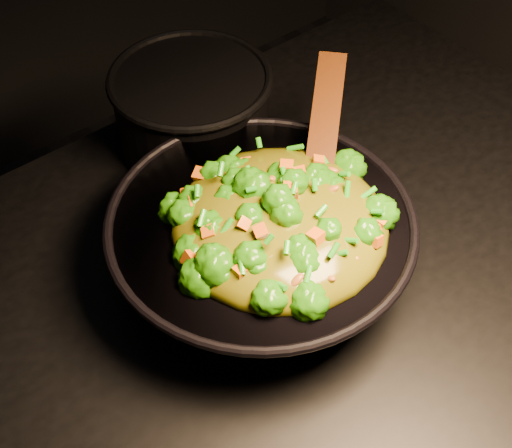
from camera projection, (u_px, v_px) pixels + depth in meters
stovetop at (293, 424)px, 1.32m from camera, size 1.20×0.90×0.90m
wok at (261, 248)px, 0.95m from camera, size 0.48×0.48×0.11m
stir_fry at (281, 202)px, 0.87m from camera, size 0.28×0.28×0.09m
spatula at (323, 136)px, 0.95m from camera, size 0.21×0.19×0.10m
back_pot at (193, 111)px, 1.12m from camera, size 0.28×0.28×0.14m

